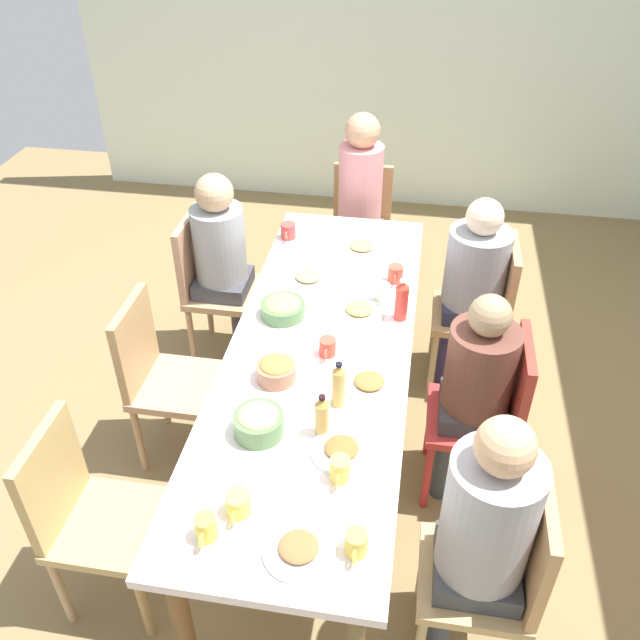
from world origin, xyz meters
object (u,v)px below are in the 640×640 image
Objects in this scene: person_1 at (360,198)px; person_3 at (475,381)px; cup_0 at (327,347)px; cup_4 at (382,293)px; chair_2 at (499,570)px; cup_1 at (206,528)px; bowl_0 at (276,370)px; plate_2 at (369,383)px; cup_7 at (288,231)px; chair_4 at (485,307)px; person_4 at (473,276)px; plate_4 at (308,278)px; cup_3 at (340,470)px; cup_6 at (238,504)px; bowl_1 at (259,422)px; bowl_2 at (283,308)px; chair_6 at (86,510)px; chair_5 at (160,373)px; bottle_2 at (322,416)px; chair_1 at (360,227)px; chair_0 at (210,281)px; plate_3 at (362,247)px; plate_0 at (359,311)px; person_0 at (222,253)px; cup_2 at (395,274)px; chair_3 at (491,410)px; person_2 at (483,527)px; plate_5 at (299,549)px; bottle_1 at (338,385)px; plate_1 at (342,450)px; bottle_0 at (402,300)px.

person_3 is at bearing 24.53° from person_1.
cup_4 is at bearing 156.05° from cup_0.
chair_2 is 1.05m from cup_1.
cup_1 is at bearing -4.07° from bowl_0.
cup_7 is (-1.15, -0.58, 0.03)m from plate_2.
person_4 is at bearing -90.00° from chair_4.
chair_4 is 7.52× the size of cup_7.
plate_4 is at bearing -70.57° from person_4.
plate_4 is at bearing -164.79° from cup_3.
cup_6 is (-0.11, 0.08, -0.01)m from cup_1.
bowl_1 is 0.92× the size of bowl_2.
chair_4 is at bearing 90.00° from person_4.
chair_6 reaches higher than plate_4.
plate_4 is at bearing -8.39° from person_1.
plate_2 is (0.22, 1.03, 0.28)m from chair_5.
bottle_2 reaches higher than plate_2.
chair_6 is at bearing -17.92° from chair_1.
chair_0 reaches higher than plate_3.
chair_0 is 7.46× the size of cup_6.
plate_2 is at bearing 7.97° from person_1.
cup_4 is (0.42, 1.02, 0.31)m from chair_0.
plate_0 is 0.88m from bowl_1.
person_0 reaches higher than chair_6.
bowl_1 is 0.76m from bowl_2.
cup_2 is (-0.06, 0.43, 0.03)m from plate_4.
bowl_0 is (0.24, -0.93, 0.31)m from chair_3.
person_3 is at bearing 23.30° from chair_1.
bowl_2 is at bearing -58.54° from chair_4.
cup_1 is (1.85, 0.49, 0.11)m from person_0.
chair_5 is 1.26m from plate_3.
bowl_2 is (-0.44, -0.07, -0.00)m from bowl_0.
chair_3 is 1.00× the size of chair_5.
person_2 is 5.19× the size of plate_5.
cup_7 is (-0.53, -0.57, -0.00)m from cup_4.
person_4 is (0.79, 0.69, 0.19)m from chair_1.
cup_4 is 0.92m from bottle_2.
bottle_1 is at bearing 126.55° from bowl_1.
plate_3 is (-1.47, -0.09, 0.00)m from plate_1.
chair_2 is 7.52× the size of cup_7.
person_1 reaches higher than chair_0.
cup_1 is 1.96m from cup_7.
bottle_2 reaches higher than plate_5.
bottle_2 reaches higher than cup_1.
chair_4 is 3.93× the size of plate_2.
cup_7 is at bearing -158.98° from cup_0.
bowl_1 is (0.55, -0.83, 0.15)m from person_3.
person_1 is at bearing 152.65° from chair_5.
chair_1 reaches higher than cup_7.
bottle_0 is (-0.49, 0.09, 0.09)m from plate_2.
bowl_1 is (0.55, 0.64, 0.32)m from chair_5.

